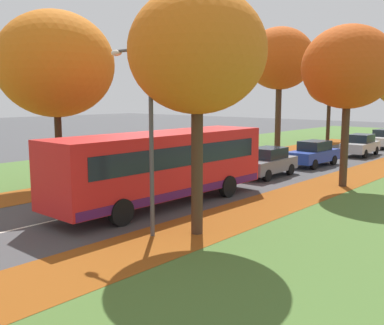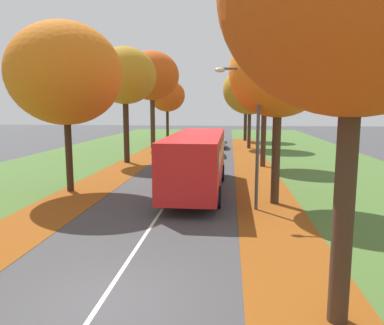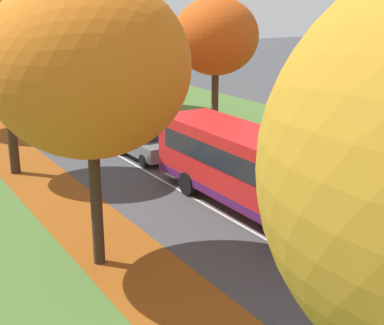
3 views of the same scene
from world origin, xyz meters
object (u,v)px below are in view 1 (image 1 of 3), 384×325
tree_left_far (280,59)px  tree_right_near (197,52)px  car_blue_following (313,153)px  car_grey_lead (267,162)px  bus (163,164)px  tree_right_mid (348,68)px  car_white_fourth_in_line (384,139)px  tree_left_distant (330,83)px  tree_left_mid (196,62)px  tree_left_near (55,64)px  streetlamp_right (144,119)px  car_silver_third_in_line (361,145)px

tree_left_far → tree_right_near: 24.66m
car_blue_following → car_grey_lead: bearing=-91.8°
bus → car_grey_lead: (-0.24, 8.51, -0.89)m
bus → tree_right_near: bearing=-30.1°
tree_right_mid → car_white_fourth_in_line: size_ratio=1.85×
tree_left_far → car_white_fourth_in_line: tree_left_far is taller
tree_right_mid → car_grey_lead: (-4.35, -0.09, -5.02)m
tree_left_distant → car_white_fourth_in_line: tree_left_distant is taller
car_grey_lead → tree_left_mid: bearing=170.3°
tree_left_mid → car_white_fourth_in_line: bearing=70.8°
tree_left_near → bus: tree_left_near is taller
tree_left_far → tree_right_mid: (10.61, -11.62, -1.70)m
tree_right_near → tree_right_mid: bearing=88.0°
tree_left_far → tree_left_near: bearing=-90.2°
tree_left_distant → car_white_fourth_in_line: bearing=-22.8°
streetlamp_right → car_grey_lead: (-2.73, 11.81, -2.92)m
tree_left_near → car_silver_third_in_line: bearing=72.6°
streetlamp_right → car_silver_third_in_line: bearing=95.3°
tree_left_mid → car_white_fourth_in_line: (6.26, 17.95, -5.87)m
tree_left_distant → tree_right_mid: 24.13m
tree_left_near → car_blue_following: bearing=65.9°
tree_left_distant → tree_right_near: size_ratio=1.02×
tree_left_distant → car_blue_following: 18.34m
streetlamp_right → tree_left_near: bearing=163.9°
tree_left_far → car_white_fourth_in_line: bearing=48.9°
car_silver_third_in_line → tree_right_mid: bearing=-72.7°
tree_left_mid → streetlamp_right: tree_left_mid is taller
streetlamp_right → bus: 4.61m
tree_left_near → car_white_fourth_in_line: tree_left_near is taller
car_grey_lead → tree_left_distant: bearing=106.3°
tree_left_far → car_blue_following: 11.28m
tree_left_mid → tree_right_mid: 10.59m
tree_right_mid → car_white_fourth_in_line: 20.03m
bus → car_grey_lead: bus is taller
tree_right_near → streetlamp_right: 2.66m
tree_right_mid → car_silver_third_in_line: size_ratio=1.84×
tree_right_mid → car_silver_third_in_line: bearing=107.3°
tree_right_mid → car_blue_following: bearing=128.6°
tree_left_mid → streetlamp_right: (8.89, -12.86, -2.95)m
bus → car_white_fourth_in_line: bearing=90.3°
tree_left_distant → streetlamp_right: bearing=-74.8°
bus → car_blue_following: bearing=90.3°
tree_left_far → car_white_fourth_in_line: size_ratio=2.38×
tree_right_mid → tree_left_mid: bearing=174.7°
tree_left_near → car_white_fourth_in_line: size_ratio=2.01×
car_silver_third_in_line → tree_left_mid: bearing=-120.1°
tree_left_mid → tree_right_near: bearing=-49.2°
tree_left_mid → car_grey_lead: (6.16, -1.05, -5.87)m
car_white_fourth_in_line → car_grey_lead: bearing=-90.3°
car_white_fourth_in_line → tree_right_mid: bearing=-77.3°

